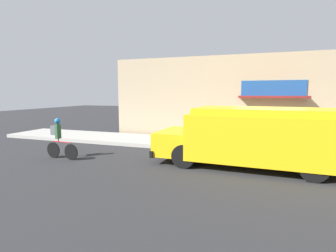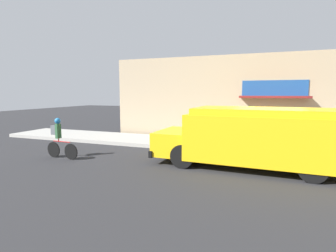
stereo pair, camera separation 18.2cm
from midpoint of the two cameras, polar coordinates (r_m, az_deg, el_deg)
name	(u,v)px [view 1 (the left image)]	position (r m, az deg, el deg)	size (l,w,h in m)	color
ground_plane	(266,157)	(11.16, 20.19, -6.37)	(70.00, 70.00, 0.00)	#2B2B2D
sidewalk	(266,148)	(12.47, 20.15, -4.56)	(28.00, 2.72, 0.18)	#ADAAA3
storefront	(268,99)	(13.93, 20.49, 5.54)	(16.74, 0.99, 4.47)	tan
school_bus	(255,136)	(9.40, 17.96, -2.06)	(6.39, 2.99, 2.03)	yellow
cyclist	(59,138)	(10.97, -23.08, -2.46)	(1.51, 0.23, 1.58)	black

